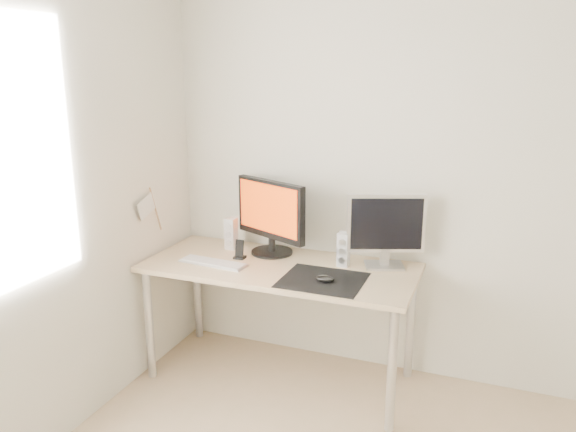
% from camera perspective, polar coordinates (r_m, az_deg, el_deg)
% --- Properties ---
extents(wall_back, '(3.50, 0.00, 3.50)m').
position_cam_1_polar(wall_back, '(3.33, 16.63, 3.68)').
color(wall_back, white).
rests_on(wall_back, ground).
extents(mousepad, '(0.45, 0.40, 0.00)m').
position_cam_1_polar(mousepad, '(3.10, 3.56, -6.50)').
color(mousepad, black).
rests_on(mousepad, desk).
extents(mouse, '(0.10, 0.06, 0.04)m').
position_cam_1_polar(mouse, '(3.06, 3.75, -6.39)').
color(mouse, black).
rests_on(mouse, mousepad).
extents(desk, '(1.60, 0.70, 0.73)m').
position_cam_1_polar(desk, '(3.35, -0.84, -6.28)').
color(desk, '#D1B587').
rests_on(desk, ground).
extents(main_monitor, '(0.52, 0.34, 0.47)m').
position_cam_1_polar(main_monitor, '(3.46, -1.78, 0.17)').
color(main_monitor, black).
rests_on(main_monitor, desk).
extents(second_monitor, '(0.43, 0.23, 0.43)m').
position_cam_1_polar(second_monitor, '(3.27, 9.92, -1.13)').
color(second_monitor, '#ADADAF').
rests_on(second_monitor, desk).
extents(speaker_left, '(0.06, 0.08, 0.20)m').
position_cam_1_polar(speaker_left, '(3.62, -5.79, -1.76)').
color(speaker_left, silver).
rests_on(speaker_left, desk).
extents(speaker_right, '(0.06, 0.08, 0.20)m').
position_cam_1_polar(speaker_right, '(3.30, 5.66, -3.39)').
color(speaker_right, silver).
rests_on(speaker_right, desk).
extents(keyboard, '(0.43, 0.15, 0.02)m').
position_cam_1_polar(keyboard, '(3.38, -7.63, -4.71)').
color(keyboard, '#B7B6B9').
rests_on(keyboard, desk).
extents(phone_dock, '(0.07, 0.06, 0.12)m').
position_cam_1_polar(phone_dock, '(3.44, -4.94, -3.75)').
color(phone_dock, black).
rests_on(phone_dock, desk).
extents(pennant, '(0.01, 0.23, 0.29)m').
position_cam_1_polar(pennant, '(3.48, -13.91, 0.91)').
color(pennant, '#A57F54').
rests_on(pennant, wall_left).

